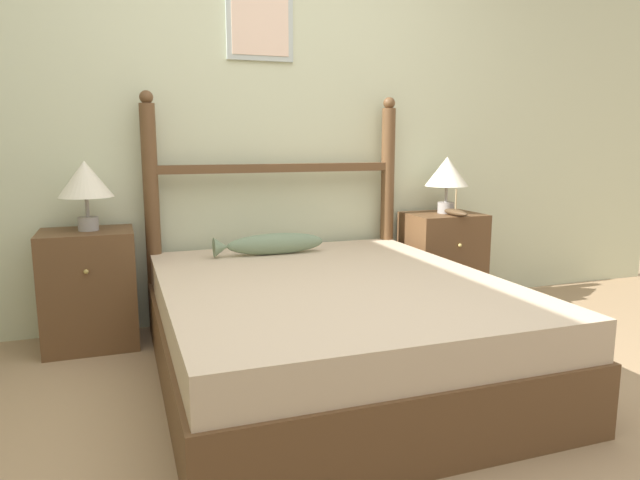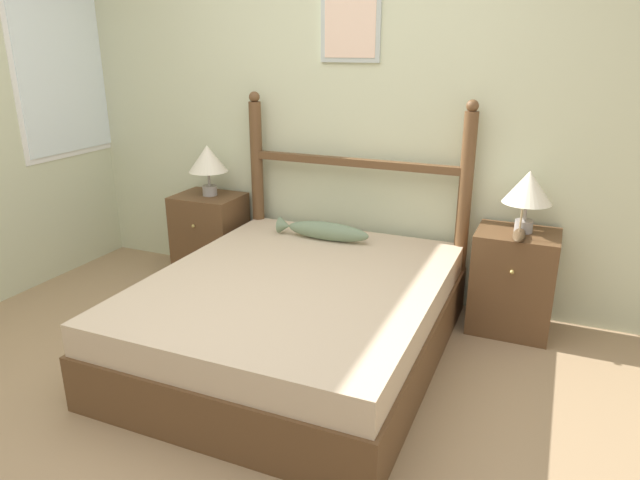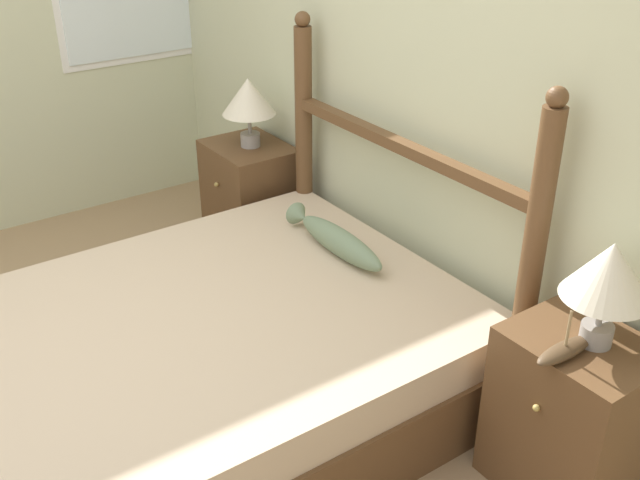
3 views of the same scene
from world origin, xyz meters
TOP-DOWN VIEW (x-y plane):
  - ground_plane at (0.00, 0.00)m, footprint 16.00×16.00m
  - wall_back at (0.00, 1.73)m, footprint 6.40×0.08m
  - bed at (0.08, 0.69)m, footprint 1.57×1.91m
  - headboard at (0.08, 1.60)m, footprint 1.57×0.09m
  - nightstand_left at (-1.01, 1.48)m, footprint 0.48×0.41m
  - nightstand_right at (1.18, 1.48)m, footprint 0.48×0.41m
  - table_lamp_left at (-1.00, 1.48)m, footprint 0.28×0.28m
  - table_lamp_right at (1.20, 1.49)m, footprint 0.28×0.28m
  - model_boat at (1.19, 1.35)m, footprint 0.07×0.25m
  - fish_pillow at (-0.04, 1.35)m, footprint 0.64×0.11m

SIDE VIEW (x-z plane):
  - ground_plane at x=0.00m, z-range 0.00..0.00m
  - bed at x=0.08m, z-range 0.00..0.46m
  - nightstand_left at x=-1.01m, z-range 0.00..0.64m
  - nightstand_right at x=1.18m, z-range 0.00..0.64m
  - fish_pillow at x=-0.04m, z-range 0.47..0.59m
  - model_boat at x=1.19m, z-range 0.57..0.75m
  - headboard at x=0.08m, z-range 0.04..1.42m
  - table_lamp_left at x=-1.00m, z-range 0.71..1.08m
  - table_lamp_right at x=1.20m, z-range 0.71..1.08m
  - wall_back at x=0.00m, z-range 0.00..2.55m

